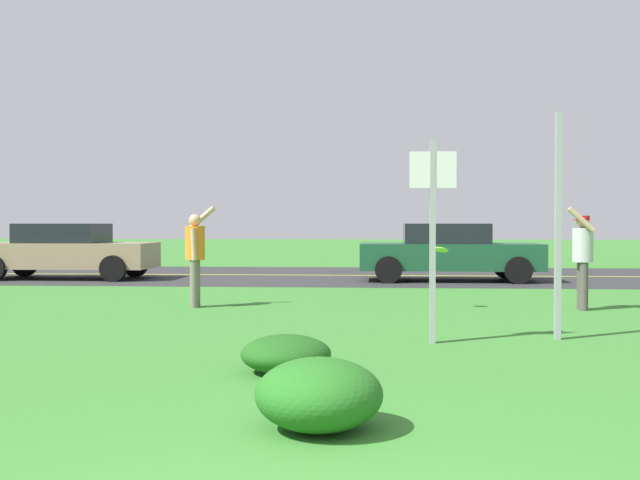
{
  "coord_description": "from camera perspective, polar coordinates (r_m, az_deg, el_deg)",
  "views": [
    {
      "loc": [
        0.29,
        -3.12,
        1.45
      ],
      "look_at": [
        -0.52,
        7.7,
        1.22
      ],
      "focal_mm": 44.06,
      "sensor_mm": 36.0,
      "label": 1
    }
  ],
  "objects": [
    {
      "name": "sign_post_by_roadside",
      "position": [
        10.21,
        16.9,
        0.98
      ],
      "size": [
        0.07,
        0.1,
        2.83
      ],
      "color": "#93969B",
      "rests_on": "ground"
    },
    {
      "name": "daylily_clump_front_right",
      "position": [
        7.69,
        -2.48,
        -8.26
      ],
      "size": [
        0.88,
        0.94,
        0.37
      ],
      "color": "#1E5619",
      "rests_on": "ground"
    },
    {
      "name": "frisbee_lime",
      "position": [
        13.41,
        8.74,
        -0.71
      ],
      "size": [
        0.28,
        0.26,
        0.13
      ],
      "color": "#8CD133"
    },
    {
      "name": "sign_post_near_path",
      "position": [
        9.56,
        8.19,
        1.42
      ],
      "size": [
        0.56,
        0.1,
        2.45
      ],
      "color": "#93969B",
      "rests_on": "ground"
    },
    {
      "name": "car_dark_green_center_right",
      "position": [
        20.04,
        9.33,
        -0.84
      ],
      "size": [
        4.5,
        2.0,
        1.45
      ],
      "color": "#194C2D",
      "rests_on": "ground"
    },
    {
      "name": "car_tan_center_left",
      "position": [
        21.56,
        -17.97,
        -0.74
      ],
      "size": [
        4.5,
        2.0,
        1.45
      ],
      "color": "#937F60",
      "rests_on": "ground"
    },
    {
      "name": "person_catcher_red_cap_gray_shirt",
      "position": [
        13.83,
        18.53,
        -0.86
      ],
      "size": [
        0.48,
        0.49,
        1.73
      ],
      "color": "#B2B2B7",
      "rests_on": "ground"
    },
    {
      "name": "ground_plane",
      "position": [
        12.55,
        2.92,
        -5.43
      ],
      "size": [
        120.0,
        120.0,
        0.0
      ],
      "primitive_type": "plane",
      "color": "#387A2D"
    },
    {
      "name": "highway_center_stripe",
      "position": [
        21.85,
        3.49,
        -2.58
      ],
      "size": [
        120.0,
        0.16,
        0.0
      ],
      "primitive_type": "cube",
      "color": "yellow",
      "rests_on": "ground"
    },
    {
      "name": "highway_strip",
      "position": [
        21.85,
        3.49,
        -2.59
      ],
      "size": [
        120.0,
        8.23,
        0.01
      ],
      "primitive_type": "cube",
      "color": "#2D2D30",
      "rests_on": "ground"
    },
    {
      "name": "daylily_clump_mid_center",
      "position": [
        5.59,
        -0.07,
        -11.13
      ],
      "size": [
        0.9,
        0.94,
        0.51
      ],
      "color": "#23661E",
      "rests_on": "ground"
    },
    {
      "name": "person_thrower_orange_shirt",
      "position": [
        13.72,
        -9.05,
        -0.81
      ],
      "size": [
        0.49,
        0.49,
        1.76
      ],
      "color": "orange",
      "rests_on": "ground"
    }
  ]
}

